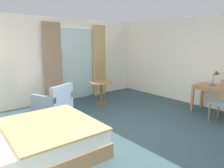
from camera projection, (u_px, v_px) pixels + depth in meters
name	position (u px, v px, depth m)	size (l,w,h in m)	color
ground	(129.00, 136.00, 4.28)	(6.70, 7.09, 0.10)	#334C51
wall_back	(58.00, 60.00, 6.50)	(6.30, 0.12, 2.65)	white
wall_right	(206.00, 62.00, 5.93)	(0.12, 6.69, 2.65)	white
balcony_glass_door	(76.00, 64.00, 6.86)	(1.30, 0.02, 2.33)	silver
curtain_panel_left	(53.00, 64.00, 6.23)	(0.55, 0.10, 2.47)	#897056
curtain_panel_right	(99.00, 61.00, 7.31)	(0.49, 0.10, 2.47)	tan
bed	(26.00, 144.00, 3.28)	(2.24, 1.73, 1.11)	#9E754C
desk_lamp	(216.00, 74.00, 5.43)	(0.32, 0.15, 0.43)	#4C4C51
armchair_by_window	(54.00, 101.00, 5.49)	(1.03, 1.03, 0.79)	gray
round_cafe_table	(101.00, 87.00, 6.34)	(0.70, 0.70, 0.68)	#9E754C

